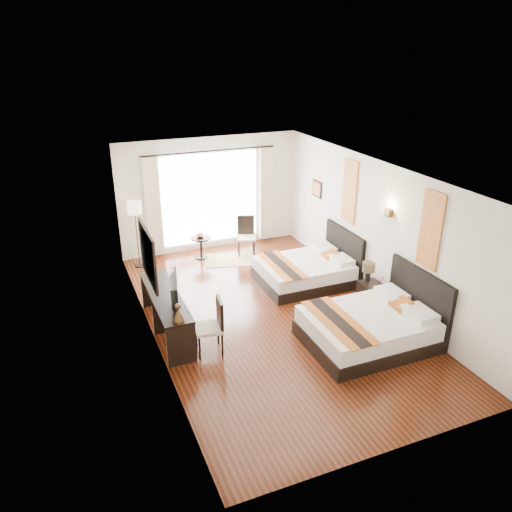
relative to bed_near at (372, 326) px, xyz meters
name	(u,v)px	position (x,y,z in m)	size (l,w,h in m)	color
floor	(272,315)	(-1.23, 1.50, -0.32)	(4.50, 7.50, 0.01)	black
ceiling	(274,173)	(-1.23, 1.50, 2.48)	(4.50, 7.50, 0.02)	white
wall_headboard	(376,232)	(1.01, 1.50, 1.09)	(0.01, 7.50, 2.80)	silver
wall_desk	(149,268)	(-3.48, 1.50, 1.09)	(0.01, 7.50, 2.80)	silver
wall_window	(210,194)	(-1.23, 5.24, 1.09)	(4.50, 0.01, 2.80)	silver
wall_entry	(402,360)	(-1.23, -2.25, 1.09)	(4.50, 0.01, 2.80)	silver
window_glass	(210,198)	(-1.23, 5.23, 0.99)	(2.40, 0.02, 2.20)	white
sheer_curtain	(211,199)	(-1.23, 5.17, 0.99)	(2.30, 0.02, 2.10)	white
drape_left	(153,207)	(-2.68, 5.13, 0.97)	(0.35, 0.14, 2.35)	beige
drape_right	(266,194)	(0.22, 5.13, 0.97)	(0.35, 0.14, 2.35)	beige
art_panel_near	(431,230)	(1.00, 0.00, 1.64)	(0.03, 0.50, 1.35)	#963D15
art_panel_far	(350,192)	(1.00, 2.51, 1.64)	(0.03, 0.50, 1.35)	#963D15
wall_sconce	(388,213)	(0.96, 1.11, 1.61)	(0.10, 0.14, 0.14)	#473419
mirror_frame	(148,255)	(-3.45, 1.68, 1.24)	(0.04, 1.25, 0.95)	black
mirror_glass	(149,255)	(-3.43, 1.68, 1.24)	(0.01, 1.12, 0.82)	white
bed_near	(372,326)	(0.00, 0.00, 0.00)	(2.14, 1.67, 1.21)	black
bed_far	(308,270)	(0.08, 2.51, -0.02)	(1.97, 1.54, 1.11)	black
nightstand	(371,295)	(0.75, 1.11, -0.08)	(0.40, 0.49, 0.48)	black
table_lamp	(369,268)	(0.72, 1.22, 0.46)	(0.25, 0.25, 0.40)	black
vase	(380,283)	(0.79, 0.93, 0.26)	(0.14, 0.14, 0.14)	black
console_desk	(166,313)	(-3.22, 1.68, 0.06)	(0.50, 2.20, 0.76)	black
television	(171,292)	(-3.20, 1.25, 0.70)	(0.90, 0.12, 0.52)	black
bronze_figurine	(178,314)	(-3.22, 0.68, 0.59)	(0.19, 0.19, 0.29)	#473419
desk_chair	(210,336)	(-2.68, 0.80, -0.02)	(0.51, 0.51, 0.97)	beige
floor_lamp	(135,212)	(-3.16, 4.77, 1.02)	(0.32, 0.32, 1.58)	black
side_table	(201,248)	(-1.69, 4.67, -0.04)	(0.47, 0.47, 0.54)	black
fruit_bowl	(200,236)	(-1.70, 4.68, 0.25)	(0.21, 0.21, 0.05)	#48361A
window_chair	(246,243)	(-0.59, 4.49, -0.02)	(0.56, 0.56, 0.95)	beige
jute_rug	(229,260)	(-1.10, 4.28, -0.31)	(1.18, 0.80, 0.01)	tan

